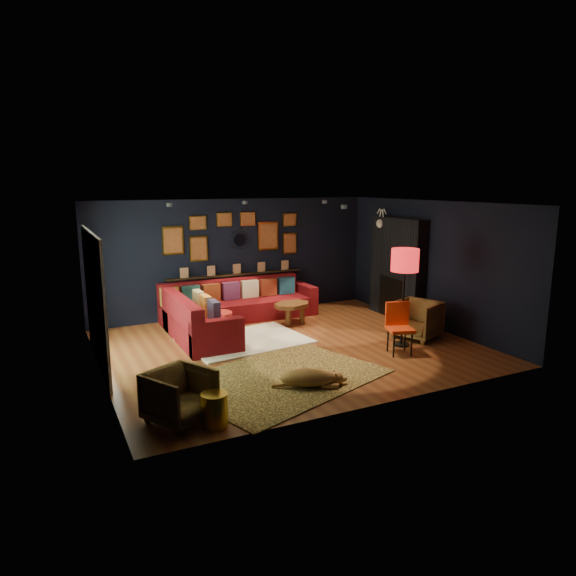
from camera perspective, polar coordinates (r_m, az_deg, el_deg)
name	(u,v)px	position (r m, az deg, el deg)	size (l,w,h in m)	color
floor	(290,347)	(9.44, 0.18, -6.58)	(6.50, 6.50, 0.00)	brown
room_walls	(290,261)	(9.06, 0.18, 3.03)	(6.50, 6.50, 6.50)	black
sectional	(224,312)	(10.72, -7.08, -2.63)	(3.41, 2.69, 0.86)	maroon
ledge	(237,274)	(11.60, -5.72, 1.51)	(3.20, 0.12, 0.04)	black
gallery_wall	(235,235)	(11.51, -5.93, 5.88)	(3.15, 0.04, 1.02)	gold
sunburst_mirror	(240,240)	(11.57, -5.40, 5.39)	(0.47, 0.16, 0.47)	silver
fireplace	(397,272)	(11.56, 12.02, 1.78)	(0.31, 1.60, 2.20)	black
deer_head	(387,223)	(11.85, 10.91, 7.09)	(0.50, 0.28, 0.45)	white
sliding_door	(95,299)	(8.86, -20.63, -1.18)	(0.06, 2.80, 2.20)	white
ceiling_spots	(271,204)	(9.69, -1.94, 9.33)	(3.30, 2.50, 0.06)	black
shag_rug	(245,341)	(9.79, -4.79, -5.85)	(2.23, 1.62, 0.03)	white
leopard_rug	(281,378)	(8.00, -0.80, -9.95)	(3.00, 2.15, 0.02)	#DAAF56
coffee_table	(292,307)	(10.86, 0.47, -2.12)	(0.98, 0.82, 0.42)	brown
pouf	(218,321)	(10.39, -7.78, -3.71)	(0.57, 0.57, 0.38)	maroon
armchair_left	(180,394)	(6.67, -11.94, -11.40)	(0.72, 0.67, 0.74)	gold
armchair_right	(417,318)	(10.18, 14.10, -3.21)	(0.78, 0.73, 0.80)	gold
gold_stool	(215,409)	(6.55, -8.17, -13.22)	(0.33, 0.33, 0.42)	gold
orange_chair	(399,324)	(9.20, 12.21, -3.88)	(0.53, 0.53, 0.90)	black
floor_lamp	(405,264)	(9.41, 12.85, 2.61)	(0.49, 0.49, 1.80)	black
dog	(308,374)	(7.61, 2.28, -9.57)	(1.14, 0.56, 0.36)	#B28941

